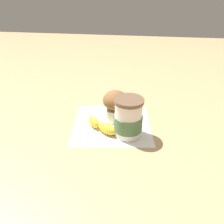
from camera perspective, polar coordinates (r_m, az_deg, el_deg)
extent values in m
plane|color=tan|center=(0.72, 0.00, -3.08)|extent=(3.00, 3.00, 0.00)
cube|color=white|center=(0.72, 0.00, -3.03)|extent=(0.28, 0.28, 0.00)
cylinder|color=white|center=(0.64, 4.28, -1.83)|extent=(0.08, 0.08, 0.11)
cylinder|color=brown|center=(0.61, 4.50, 2.97)|extent=(0.09, 0.09, 0.01)
cylinder|color=#4C754C|center=(0.65, 4.24, -2.74)|extent=(0.08, 0.08, 0.05)
cylinder|color=white|center=(0.73, 0.91, -0.56)|extent=(0.07, 0.07, 0.04)
ellipsoid|color=brown|center=(0.71, 0.94, 3.08)|extent=(0.08, 0.08, 0.06)
ellipsoid|color=gold|center=(0.70, -4.77, -2.58)|extent=(0.06, 0.06, 0.03)
ellipsoid|color=gold|center=(0.67, -1.26, -4.35)|extent=(0.07, 0.06, 0.03)
ellipsoid|color=gold|center=(0.65, 3.43, -5.47)|extent=(0.06, 0.04, 0.03)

